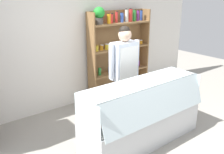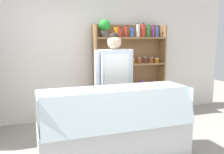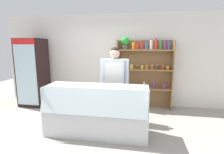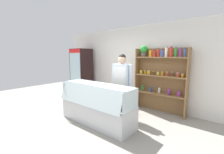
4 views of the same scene
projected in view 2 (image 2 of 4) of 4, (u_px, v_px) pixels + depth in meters
back_wall at (80, 53)px, 5.11m from camera, size 6.80×0.10×2.70m
shelving_unit at (127, 63)px, 5.22m from camera, size 1.54×0.29×2.02m
deli_display_case at (115, 138)px, 3.42m from camera, size 2.05×0.71×1.01m
shop_clerk at (114, 76)px, 4.07m from camera, size 0.66×0.25×1.76m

